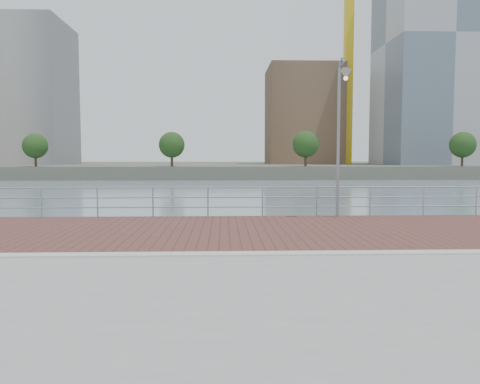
{
  "coord_description": "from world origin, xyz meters",
  "views": [
    {
      "loc": [
        -0.45,
        -10.48,
        2.23
      ],
      "look_at": [
        0.0,
        2.0,
        1.3
      ],
      "focal_mm": 35.0,
      "sensor_mm": 36.0,
      "label": 1
    }
  ],
  "objects": [
    {
      "name": "water",
      "position": [
        0.0,
        0.0,
        -2.0
      ],
      "size": [
        400.0,
        400.0,
        0.0
      ],
      "primitive_type": "plane",
      "color": "slate",
      "rests_on": "ground"
    },
    {
      "name": "brick_lane",
      "position": [
        0.0,
        3.6,
        0.01
      ],
      "size": [
        40.0,
        6.8,
        0.02
      ],
      "primitive_type": "cube",
      "color": "brown",
      "rests_on": "seawall"
    },
    {
      "name": "curb",
      "position": [
        0.0,
        0.0,
        0.03
      ],
      "size": [
        40.0,
        0.4,
        0.06
      ],
      "primitive_type": "cube",
      "color": "#B7B5AD",
      "rests_on": "seawall"
    },
    {
      "name": "far_shore",
      "position": [
        0.0,
        122.5,
        -0.75
      ],
      "size": [
        320.0,
        95.0,
        2.5
      ],
      "primitive_type": "cube",
      "color": "#4C5142",
      "rests_on": "ground"
    },
    {
      "name": "guardrail",
      "position": [
        0.0,
        7.0,
        0.69
      ],
      "size": [
        39.06,
        0.06,
        1.13
      ],
      "color": "#8C9EA8",
      "rests_on": "brick_lane"
    },
    {
      "name": "street_lamp",
      "position": [
        3.75,
        6.1,
        3.91
      ],
      "size": [
        0.4,
        1.17,
        5.5
      ],
      "color": "gray",
      "rests_on": "brick_lane"
    },
    {
      "name": "tower_crane",
      "position": [
        27.36,
        104.0,
        33.5
      ],
      "size": [
        47.0,
        2.0,
        50.7
      ],
      "color": "gold",
      "rests_on": "far_shore"
    },
    {
      "name": "skyline",
      "position": [
        31.88,
        104.51,
        23.84
      ],
      "size": [
        233.0,
        41.0,
        58.87
      ],
      "color": "#ADA38E",
      "rests_on": "far_shore"
    },
    {
      "name": "shoreline_trees",
      "position": [
        26.96,
        77.0,
        4.5
      ],
      "size": [
        169.63,
        5.02,
        6.7
      ],
      "color": "#473323",
      "rests_on": "far_shore"
    }
  ]
}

